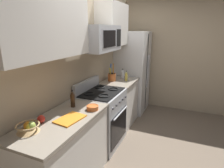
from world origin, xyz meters
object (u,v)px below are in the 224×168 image
fruit_basket (28,127)px  prep_bowl (93,107)px  utensil_crock (112,77)px  apple_loose (41,119)px  bottle_soy (73,99)px  refrigerator (132,72)px  cutting_board (70,119)px  bottle_oil (126,76)px  microwave (99,38)px  range_oven (102,118)px  bottle_vinegar (123,74)px

fruit_basket → prep_bowl: fruit_basket is taller
utensil_crock → apple_loose: size_ratio=4.15×
bottle_soy → refrigerator: bearing=-2.7°
cutting_board → bottle_oil: size_ratio=1.69×
bottle_soy → prep_bowl: (0.01, -0.28, -0.07)m
microwave → cutting_board: microwave is taller
range_oven → fruit_basket: size_ratio=4.79×
range_oven → utensil_crock: bearing=10.5°
cutting_board → bottle_soy: bottle_soy is taller
utensil_crock → prep_bowl: (-1.39, -0.33, -0.05)m
microwave → refrigerator: bearing=-1.5°
refrigerator → bottle_oil: (-0.75, -0.10, 0.08)m
cutting_board → bottle_oil: (1.85, -0.03, 0.08)m
range_oven → utensil_crock: utensil_crock is taller
apple_loose → bottle_vinegar: bottle_vinegar is taller
microwave → prep_bowl: size_ratio=5.29×
utensil_crock → fruit_basket: (-2.11, -0.01, -0.03)m
range_oven → bottle_soy: bottle_soy is taller
refrigerator → range_oven: bearing=179.4°
cutting_board → bottle_vinegar: size_ratio=1.63×
microwave → bottle_soy: (-0.67, 0.06, -0.74)m
refrigerator → apple_loose: bearing=176.5°
microwave → utensil_crock: microwave is taller
range_oven → microwave: 1.28m
microwave → fruit_basket: (-1.37, 0.10, -0.80)m
range_oven → cutting_board: size_ratio=3.33×
apple_loose → cutting_board: 0.31m
prep_bowl → utensil_crock: bearing=13.3°
prep_bowl → fruit_basket: bearing=155.9°
refrigerator → prep_bowl: 2.28m
microwave → apple_loose: microwave is taller
fruit_basket → cutting_board: bearing=-30.0°
bottle_vinegar → prep_bowl: (-1.65, -0.20, -0.06)m
range_oven → bottle_soy: bearing=172.4°
refrigerator → utensil_crock: bearing=170.0°
range_oven → fruit_basket: range_oven is taller
cutting_board → microwave: bearing=6.7°
prep_bowl → bottle_vinegar: bearing=6.9°
refrigerator → prep_bowl: bearing=-175.6°
range_oven → prep_bowl: (-0.65, -0.19, 0.47)m
fruit_basket → prep_bowl: (0.72, -0.32, -0.02)m
apple_loose → prep_bowl: (0.52, -0.35, -0.01)m
fruit_basket → bottle_soy: size_ratio=1.01×
range_oven → bottle_soy: size_ratio=4.82×
microwave → apple_loose: bearing=173.8°
apple_loose → cutting_board: bearing=-53.3°
bottle_oil → refrigerator: bearing=7.6°
microwave → prep_bowl: (-0.65, -0.22, -0.81)m
prep_bowl → range_oven: bearing=16.4°
range_oven → cutting_board: range_oven is taller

